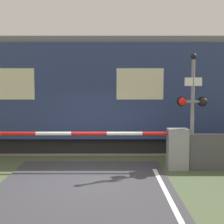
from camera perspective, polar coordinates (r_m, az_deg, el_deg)
ground_plane at (r=8.59m, az=-4.54°, el=-12.26°), size 80.00×80.00×0.00m
track_bed at (r=12.94m, az=-2.92°, el=-6.31°), size 36.00×3.20×0.13m
train at (r=12.72m, az=4.59°, el=3.33°), size 16.64×3.19×4.29m
crossing_barrier at (r=9.53m, az=8.35°, el=-6.16°), size 6.79×0.44×1.24m
signal_post at (r=9.71m, az=14.63°, el=1.47°), size 0.93×0.26×3.49m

